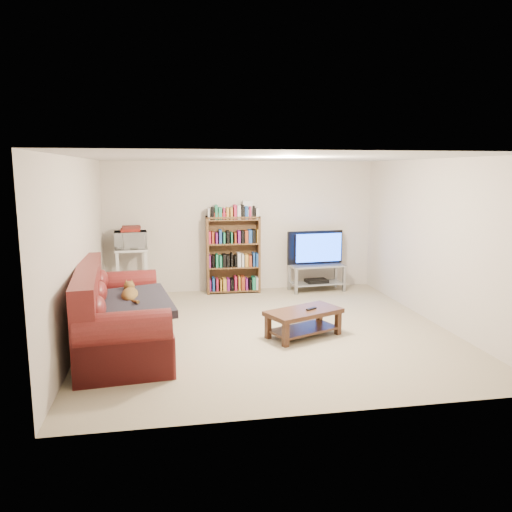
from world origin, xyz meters
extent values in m
plane|color=tan|center=(0.00, 0.00, 0.00)|extent=(5.00, 5.00, 0.00)
plane|color=white|center=(0.00, 0.00, 2.40)|extent=(5.00, 5.00, 0.00)
plane|color=beige|center=(0.00, 2.50, 1.20)|extent=(5.00, 0.00, 5.00)
plane|color=beige|center=(0.00, -2.50, 1.20)|extent=(5.00, 0.00, 5.00)
plane|color=beige|center=(-2.50, 0.00, 1.20)|extent=(0.00, 5.00, 5.00)
plane|color=beige|center=(2.50, 0.00, 1.20)|extent=(0.00, 5.00, 5.00)
cube|color=maroon|center=(-1.95, -0.33, 0.23)|extent=(1.29, 2.54, 0.47)
cube|color=maroon|center=(-2.35, -0.36, 0.53)|extent=(0.49, 2.47, 1.03)
cube|color=maroon|center=(-1.84, -1.43, 0.29)|extent=(1.03, 0.34, 0.59)
cube|color=maroon|center=(-2.06, 0.78, 0.29)|extent=(1.03, 0.34, 0.59)
cube|color=#24222B|center=(-1.83, -0.48, 0.60)|extent=(1.15, 1.38, 0.20)
cube|color=#3D2315|center=(0.42, -0.34, 0.34)|extent=(1.14, 0.88, 0.06)
cube|color=#3D2315|center=(0.42, -0.34, 0.10)|extent=(1.03, 0.79, 0.03)
cube|color=#3D2315|center=(0.09, -0.70, 0.16)|extent=(0.09, 0.09, 0.31)
cube|color=#3D2315|center=(0.92, -0.34, 0.16)|extent=(0.09, 0.09, 0.31)
cube|color=#3D2315|center=(-0.07, -0.35, 0.16)|extent=(0.09, 0.09, 0.31)
cube|color=#3D2315|center=(0.76, 0.02, 0.16)|extent=(0.09, 0.09, 0.31)
cube|color=black|center=(0.53, -0.35, 0.38)|extent=(0.17, 0.13, 0.02)
cube|color=#999EA3|center=(1.35, 2.14, 0.49)|extent=(1.03, 0.53, 0.03)
cube|color=#999EA3|center=(1.35, 2.14, 0.15)|extent=(0.98, 0.50, 0.02)
cube|color=gray|center=(0.90, 1.91, 0.25)|extent=(0.05, 0.05, 0.50)
cube|color=gray|center=(1.84, 1.98, 0.25)|extent=(0.05, 0.05, 0.50)
cube|color=gray|center=(0.87, 2.29, 0.25)|extent=(0.05, 0.05, 0.50)
cube|color=gray|center=(1.81, 2.37, 0.25)|extent=(0.05, 0.05, 0.50)
imported|color=black|center=(1.35, 2.14, 0.81)|extent=(1.09, 0.23, 0.62)
cube|color=black|center=(1.35, 2.14, 0.19)|extent=(0.42, 0.31, 0.06)
cube|color=#54371D|center=(-0.66, 2.31, 0.71)|extent=(0.05, 0.30, 1.41)
cube|color=#54371D|center=(0.28, 2.29, 0.71)|extent=(0.05, 0.30, 1.41)
cube|color=#54371D|center=(-0.19, 2.30, 1.40)|extent=(0.98, 0.33, 0.03)
cube|color=maroon|center=(-0.41, 2.30, 1.45)|extent=(0.29, 0.22, 0.08)
cube|color=silver|center=(-2.00, 2.17, 0.87)|extent=(0.59, 0.45, 0.04)
cube|color=silver|center=(-2.00, 2.17, 0.30)|extent=(0.53, 0.40, 0.03)
cube|color=silver|center=(-2.22, 1.99, 0.42)|extent=(0.05, 0.05, 0.85)
cube|color=silver|center=(-1.75, 2.03, 0.42)|extent=(0.05, 0.05, 0.85)
cube|color=silver|center=(-2.25, 2.31, 0.42)|extent=(0.05, 0.05, 0.85)
cube|color=silver|center=(-1.77, 2.35, 0.42)|extent=(0.05, 0.05, 0.85)
imported|color=silver|center=(-2.00, 2.17, 1.04)|extent=(0.58, 0.41, 0.30)
cube|color=maroon|center=(-2.00, 2.17, 1.22)|extent=(0.34, 0.31, 0.05)
camera|label=1|loc=(-1.33, -6.64, 2.23)|focal=35.00mm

